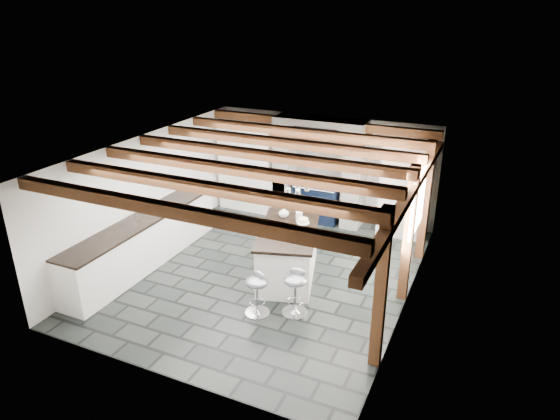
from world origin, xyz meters
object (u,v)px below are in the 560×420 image
at_px(kitchen_island, 288,252).
at_px(bar_stool_far, 257,289).
at_px(range_cooker, 318,200).
at_px(bar_stool_near, 295,287).

distance_m(kitchen_island, bar_stool_far, 1.31).
xyz_separation_m(range_cooker, bar_stool_far, (0.45, -3.89, -0.02)).
height_order(kitchen_island, bar_stool_near, kitchen_island).
height_order(kitchen_island, bar_stool_far, kitchen_island).
height_order(bar_stool_near, bar_stool_far, bar_stool_near).
height_order(range_cooker, bar_stool_near, range_cooker).
bearing_deg(bar_stool_near, bar_stool_far, -157.66).
relative_size(range_cooker, kitchen_island, 0.49).
height_order(range_cooker, bar_stool_far, range_cooker).
distance_m(range_cooker, kitchen_island, 2.61).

